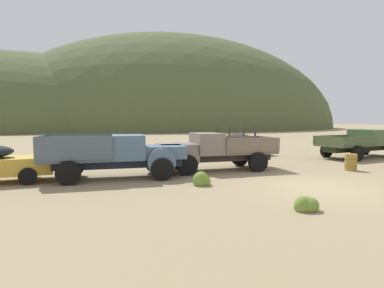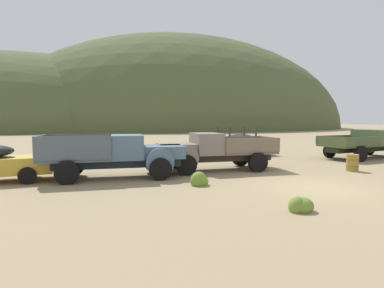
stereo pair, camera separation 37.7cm
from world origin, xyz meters
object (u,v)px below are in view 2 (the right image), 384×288
(truck_chalk_blue, at_px, (123,155))
(oil_drum_by_truck, at_px, (352,163))
(car_oxblood, at_px, (244,145))
(truck_weathered_green, at_px, (370,143))
(truck_primer_gray, at_px, (208,151))

(truck_chalk_blue, relative_size, oil_drum_by_truck, 7.48)
(car_oxblood, distance_m, oil_drum_by_truck, 7.77)
(truck_chalk_blue, bearing_deg, truck_weathered_green, 12.55)
(truck_primer_gray, bearing_deg, car_oxblood, -129.21)
(truck_chalk_blue, relative_size, car_oxblood, 1.25)
(truck_primer_gray, relative_size, oil_drum_by_truck, 7.29)
(truck_primer_gray, bearing_deg, truck_chalk_blue, 11.98)
(truck_chalk_blue, bearing_deg, oil_drum_by_truck, -4.48)
(truck_chalk_blue, distance_m, truck_primer_gray, 4.32)
(truck_chalk_blue, height_order, oil_drum_by_truck, truck_chalk_blue)
(car_oxblood, relative_size, oil_drum_by_truck, 5.97)
(truck_weathered_green, height_order, oil_drum_by_truck, truck_weathered_green)
(truck_primer_gray, distance_m, truck_weathered_green, 12.46)
(truck_chalk_blue, relative_size, truck_weathered_green, 0.95)
(truck_chalk_blue, xyz_separation_m, truck_weathered_green, (16.76, 0.84, -0.01))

